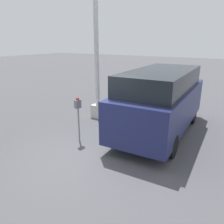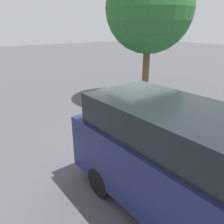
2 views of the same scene
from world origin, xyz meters
The scene contains 4 objects.
ground_plane centered at (0.00, 0.00, 0.00)m, with size 80.00×80.00×0.00m, color #4C4C51.
parking_meter_near centered at (0.79, 0.68, 1.08)m, with size 0.21×0.14×1.47m.
parked_van centered at (2.86, -1.25, 1.20)m, with size 5.06×2.12×2.22m.
street_tree centered at (-3.00, 3.40, 4.20)m, with size 3.92×3.92×6.18m.
Camera 2 is at (4.67, -4.24, 3.51)m, focal length 35.00 mm.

